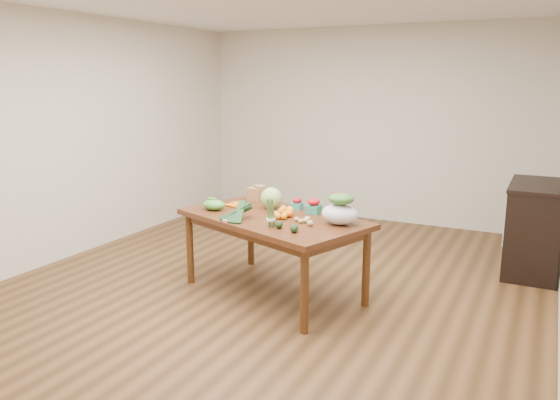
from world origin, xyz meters
The scene contains 25 objects.
floor centered at (0.00, 0.00, 0.00)m, with size 6.00×6.00×0.00m, color brown.
room_walls centered at (0.00, 0.00, 1.35)m, with size 5.02×6.02×2.70m.
dining_table centered at (0.08, -0.15, 0.38)m, with size 1.72×0.95×0.75m, color #552814.
cabinet centered at (2.22, 1.60, 0.47)m, with size 0.52×1.02×0.94m, color black.
dish_towel centered at (1.96, 1.40, 0.55)m, with size 0.02×0.28×0.45m, color white.
paper_bag centered at (-0.38, 0.36, 0.83)m, with size 0.23×0.19×0.16m, color olive, non-canonical shape.
cabbage centered at (-0.08, 0.11, 0.85)m, with size 0.21×0.21×0.21m, color #B3D279.
strawberry_basket_a centered at (0.16, 0.20, 0.79)m, with size 0.10×0.10×0.09m, color #B60C14, non-canonical shape.
strawberry_basket_b centered at (0.37, 0.12, 0.81)m, with size 0.12×0.12×0.11m, color red, non-canonical shape.
orange_a centered at (0.11, 0.01, 0.78)m, with size 0.07×0.07×0.07m, color orange.
orange_b centered at (0.19, -0.03, 0.79)m, with size 0.08×0.08×0.08m, color orange.
orange_c centered at (0.23, -0.12, 0.78)m, with size 0.07×0.07×0.07m, color #E35A0D.
mandarin_cluster centered at (0.17, -0.17, 0.80)m, with size 0.18×0.18×0.09m, color orange, non-canonical shape.
carrots centered at (-0.41, 0.04, 0.76)m, with size 0.22×0.19×0.03m, color #FF6215, non-canonical shape.
snap_pea_bag centered at (-0.54, -0.19, 0.80)m, with size 0.23×0.17×0.10m, color #4E9933.
kale_bunch centered at (-0.16, -0.44, 0.83)m, with size 0.32×0.40×0.16m, color black, non-canonical shape.
asparagus_bundle centered at (0.23, -0.49, 0.88)m, with size 0.08×0.08×0.25m, color #4E823C, non-canonical shape.
potato_a centered at (0.35, -0.23, 0.77)m, with size 0.05×0.04×0.04m, color tan.
potato_b centered at (0.41, -0.27, 0.77)m, with size 0.05×0.04×0.04m, color tan.
potato_c centered at (0.45, -0.24, 0.77)m, with size 0.05×0.05×0.04m, color tan.
potato_d centered at (0.44, -0.18, 0.77)m, with size 0.05×0.05×0.05m, color tan.
potato_e centered at (0.52, -0.32, 0.77)m, with size 0.06×0.05×0.05m, color tan.
avocado_a centered at (0.32, -0.50, 0.78)m, with size 0.06×0.10×0.06m, color black.
avocado_b centered at (0.48, -0.56, 0.78)m, with size 0.07×0.10×0.07m, color black.
salad_bag centered at (0.73, -0.15, 0.88)m, with size 0.32×0.24×0.25m, color silver, non-canonical shape.
Camera 1 is at (2.32, -4.47, 1.97)m, focal length 35.00 mm.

